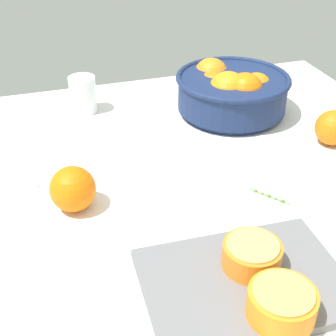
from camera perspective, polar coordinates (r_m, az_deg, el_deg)
ground_plane at (r=86.92cm, az=1.71°, el=-3.65°), size 110.47×103.40×3.00cm
fruit_bowl at (r=111.88cm, az=7.56°, el=9.00°), size 25.91×25.91×11.02cm
second_glass at (r=113.89cm, az=-10.02°, el=8.41°), size 6.15×6.15×8.48cm
cutting_board at (r=69.32cm, az=9.05°, el=-13.28°), size 28.70×20.89×1.47cm
orange_half_0 at (r=63.87cm, az=13.32°, el=-15.37°), size 8.77×8.77×4.20cm
orange_half_1 at (r=69.51cm, az=9.91°, el=-10.12°), size 8.39×8.39×3.96cm
loose_orange_0 at (r=104.41cm, az=18.96°, el=4.53°), size 7.30×7.30×7.30cm
loose_orange_1 at (r=81.58cm, az=-11.22°, el=-2.46°), size 7.78×7.78×7.78cm
spoon at (r=96.07cm, az=-19.09°, el=-0.34°), size 10.32×10.91×1.00cm
herb_sprig_0 at (r=86.51cm, az=11.94°, el=-3.22°), size 4.96×6.53×0.90cm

